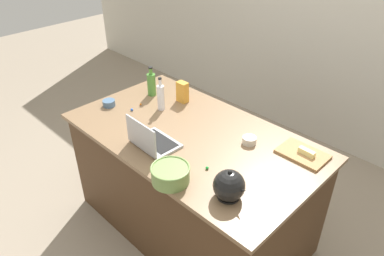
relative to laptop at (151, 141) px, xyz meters
The scene contains 20 objects.
ground_plane 1.00m from the laptop, 73.67° to the left, with size 12.00×12.00×0.00m, color gray.
wall_back 2.25m from the laptop, 87.76° to the left, with size 8.00×0.10×2.60m, color beige.
island_counter 0.58m from the laptop, 73.67° to the left, with size 1.81×1.03×0.90m.
laptop is the anchor object (origin of this frame).
mixing_bowl_large 0.38m from the laptop, 22.78° to the right, with size 0.23×0.23×0.10m.
bottle_vinegar 0.51m from the laptop, 131.42° to the left, with size 0.06×0.06×0.27m.
bottle_olive 0.75m from the laptop, 139.79° to the left, with size 0.07×0.07×0.25m.
kettle 0.68m from the laptop, ahead, with size 0.21×0.18×0.20m.
cutting_board 0.99m from the laptop, 39.16° to the left, with size 0.31×0.21×0.02m, color #AD7F4C.
butter_stick_left 1.01m from the laptop, 38.30° to the left, with size 0.11×0.04×0.04m, color #F4E58C.
ramekin_small 0.66m from the laptop, 47.99° to the left, with size 0.10×0.10×0.05m, color beige.
ramekin_medium 0.68m from the laptop, 169.79° to the left, with size 0.10×0.10×0.05m, color slate.
kitchen_timer 0.81m from the laptop, 121.05° to the left, with size 0.07×0.07×0.08m.
candy_bag 0.66m from the laptop, 117.73° to the left, with size 0.09×0.06×0.17m, color gold.
candy_0 0.52m from the laptop, 157.39° to the left, with size 0.02×0.02×0.02m, color blue.
candy_1 0.61m from the laptop, 11.90° to the left, with size 0.02×0.02×0.02m, color #CC3399.
candy_2 0.59m from the laptop, 148.71° to the left, with size 0.02×0.02×0.02m, color orange.
candy_3 0.64m from the laptop, 10.49° to the left, with size 0.02×0.02×0.02m, color yellow.
candy_4 0.44m from the laptop, 11.06° to the left, with size 0.02×0.02×0.02m, color green.
candy_5 0.28m from the laptop, ahead, with size 0.02×0.02×0.02m, color blue.
Camera 1 is at (1.50, -1.51, 2.31)m, focal length 34.05 mm.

